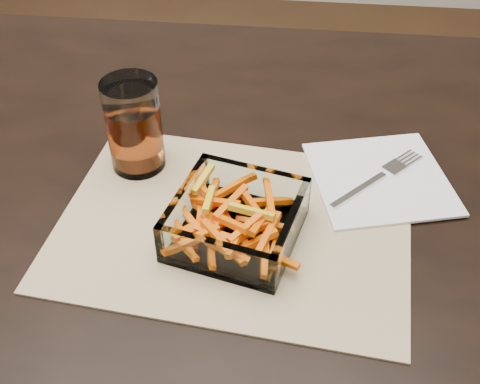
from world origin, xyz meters
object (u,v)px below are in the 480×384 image
object	(u,v)px
glass_bowl	(236,222)
tumbler	(134,128)
dining_table	(174,210)
fork	(379,177)

from	to	relation	value
glass_bowl	tumbler	size ratio (longest dim) A/B	1.34
dining_table	glass_bowl	bearing A→B (deg)	-49.35
glass_bowl	tumbler	distance (m)	0.21
dining_table	tumbler	bearing A→B (deg)	-178.53
tumbler	glass_bowl	bearing A→B (deg)	-39.65
glass_bowl	fork	distance (m)	0.23
fork	dining_table	bearing A→B (deg)	-136.15
tumbler	fork	size ratio (longest dim) A/B	0.97
glass_bowl	tumbler	bearing A→B (deg)	140.35
glass_bowl	tumbler	world-z (taller)	tumbler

